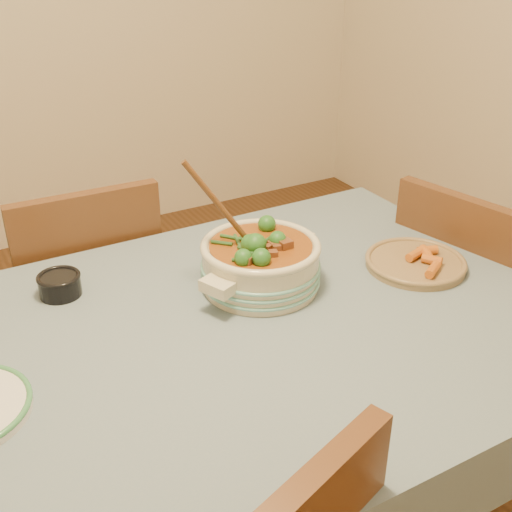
{
  "coord_description": "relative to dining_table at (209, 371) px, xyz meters",
  "views": [
    {
      "loc": [
        -0.48,
        -1.06,
        1.58
      ],
      "look_at": [
        0.19,
        0.12,
        0.86
      ],
      "focal_mm": 45.0,
      "sensor_mm": 36.0,
      "label": 1
    }
  ],
  "objects": [
    {
      "name": "dining_table",
      "position": [
        0.0,
        0.0,
        0.0
      ],
      "size": [
        1.68,
        1.08,
        0.76
      ],
      "color": "brown",
      "rests_on": "floor"
    },
    {
      "name": "condiment_bowl",
      "position": [
        -0.23,
        0.34,
        0.12
      ],
      "size": [
        0.13,
        0.13,
        0.06
      ],
      "rotation": [
        0.0,
        0.0,
        0.42
      ],
      "color": "black",
      "rests_on": "dining_table"
    },
    {
      "name": "fried_plate",
      "position": [
        0.62,
        0.02,
        0.11
      ],
      "size": [
        0.32,
        0.32,
        0.04
      ],
      "rotation": [
        0.0,
        0.0,
        -0.27
      ],
      "color": "#937851",
      "rests_on": "dining_table"
    },
    {
      "name": "chair_far",
      "position": [
        -0.09,
        0.69,
        -0.15
      ],
      "size": [
        0.43,
        0.43,
        0.91
      ],
      "rotation": [
        0.0,
        0.0,
        3.11
      ],
      "color": "brown",
      "rests_on": "floor"
    },
    {
      "name": "chair_right",
      "position": [
        0.92,
        0.08,
        -0.16
      ],
      "size": [
        0.5,
        0.5,
        0.9
      ],
      "rotation": [
        0.0,
        0.0,
        1.79
      ],
      "color": "brown",
      "rests_on": "floor"
    },
    {
      "name": "stew_casserole",
      "position": [
        0.21,
        0.14,
        0.17
      ],
      "size": [
        0.37,
        0.37,
        0.35
      ],
      "rotation": [
        0.0,
        0.0,
        0.39
      ],
      "color": "beige",
      "rests_on": "dining_table"
    }
  ]
}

